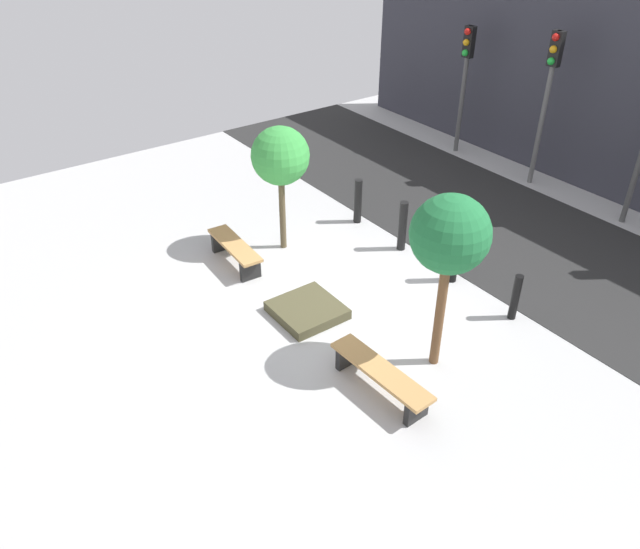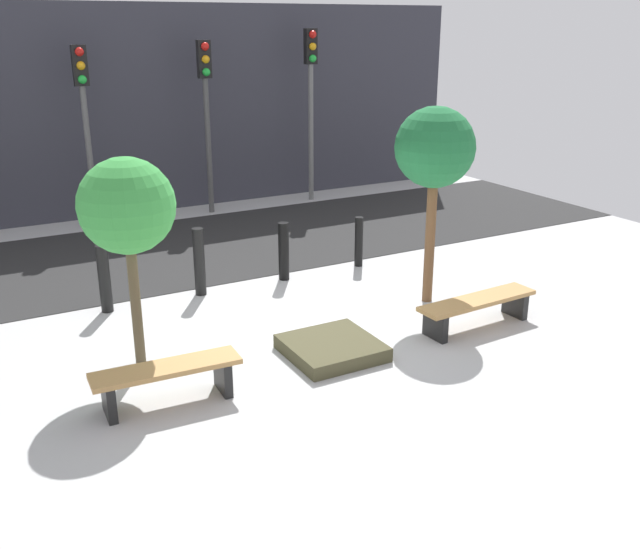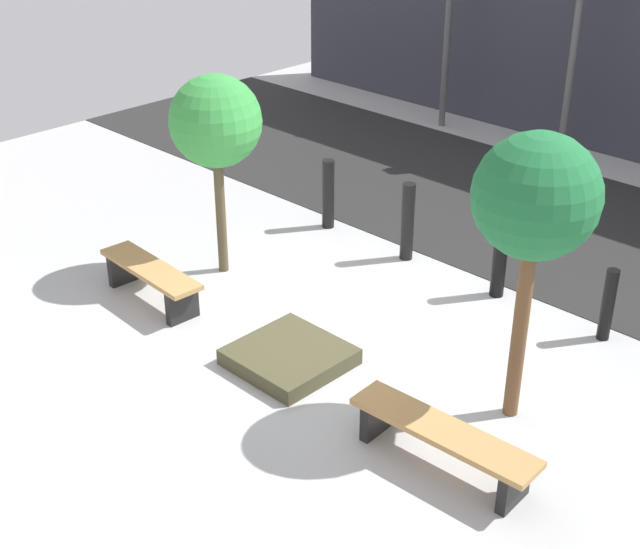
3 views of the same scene
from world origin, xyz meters
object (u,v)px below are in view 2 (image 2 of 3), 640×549
at_px(bollard_far_left, 104,279).
at_px(bollard_left, 199,262).
at_px(bench_left, 167,377).
at_px(bench_right, 477,306).
at_px(bollard_center, 284,251).
at_px(traffic_light_mid_east, 206,96).
at_px(tree_behind_left_bench, 127,208).
at_px(traffic_light_mid_west, 84,104).
at_px(bollard_right, 359,242).
at_px(planter_bed, 332,348).
at_px(tree_behind_right_bench, 435,150).
at_px(traffic_light_east, 311,85).

distance_m(bollard_far_left, bollard_left, 1.46).
height_order(bench_left, bench_right, bench_left).
distance_m(bollard_center, traffic_light_mid_east, 5.30).
height_order(tree_behind_left_bench, traffic_light_mid_west, traffic_light_mid_west).
bearing_deg(bollard_right, traffic_light_mid_west, 125.69).
relative_size(planter_bed, tree_behind_left_bench, 0.43).
bearing_deg(bench_left, bench_right, 2.98).
bearing_deg(bench_left, tree_behind_right_bench, 17.34).
relative_size(bollard_left, traffic_light_east, 0.27).
distance_m(tree_behind_right_bench, traffic_light_mid_west, 7.65).
height_order(bollard_left, bollard_center, bollard_left).
bearing_deg(bollard_left, bench_right, -46.20).
bearing_deg(bollard_left, traffic_light_mid_west, 96.50).
distance_m(bench_left, planter_bed, 2.25).
bearing_deg(tree_behind_right_bench, planter_bed, -157.10).
relative_size(bollard_left, bollard_right, 1.22).
bearing_deg(bollard_center, tree_behind_right_bench, -52.37).
height_order(bench_right, bollard_left, bollard_left).
height_order(bollard_left, traffic_light_east, traffic_light_east).
xyz_separation_m(bollard_far_left, bollard_left, (1.46, 0.00, 0.03)).
bearing_deg(traffic_light_mid_west, bench_left, -96.82).
height_order(tree_behind_right_bench, traffic_light_east, traffic_light_east).
xyz_separation_m(tree_behind_left_bench, bollard_left, (1.50, 1.95, -1.48)).
bearing_deg(tree_behind_right_bench, bench_left, -165.64).
distance_m(bollard_left, bollard_center, 1.46).
bearing_deg(tree_behind_right_bench, bollard_center, 127.63).
height_order(bollard_left, traffic_light_mid_east, traffic_light_mid_east).
xyz_separation_m(bollard_center, traffic_light_east, (3.12, 4.84, 2.22)).
height_order(bench_right, traffic_light_mid_east, traffic_light_mid_east).
bearing_deg(traffic_light_mid_east, traffic_light_mid_west, -180.00).
bearing_deg(traffic_light_east, tree_behind_left_bench, -131.85).
distance_m(bollard_left, traffic_light_mid_east, 5.62).
bearing_deg(bollard_far_left, bollard_center, 0.00).
height_order(bench_left, bollard_left, bollard_left).
relative_size(tree_behind_left_bench, bollard_far_left, 2.55).
height_order(tree_behind_right_bench, bollard_center, tree_behind_right_bench).
bearing_deg(bench_right, bench_left, 177.02).
relative_size(bench_left, bollard_center, 1.71).
height_order(planter_bed, traffic_light_mid_west, traffic_light_mid_west).
xyz_separation_m(bollard_left, traffic_light_east, (4.58, 4.84, 2.17)).
bearing_deg(traffic_light_mid_east, bench_left, -113.90).
height_order(tree_behind_left_bench, traffic_light_mid_east, traffic_light_mid_east).
xyz_separation_m(planter_bed, traffic_light_east, (3.85, 7.73, 2.62)).
relative_size(bench_left, bollard_right, 1.89).
bearing_deg(bollard_right, bench_left, -145.08).
bearing_deg(bollard_left, bollard_center, 0.00).
xyz_separation_m(planter_bed, traffic_light_mid_west, (-1.28, 7.73, 2.44)).
relative_size(tree_behind_right_bench, bollard_far_left, 2.89).
height_order(bollard_far_left, bollard_left, bollard_left).
distance_m(bollard_far_left, traffic_light_mid_west, 5.32).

